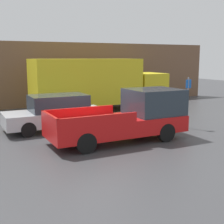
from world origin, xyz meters
name	(u,v)px	position (x,y,z in m)	size (l,w,h in m)	color
ground_plane	(92,138)	(0.00, 0.00, 0.00)	(60.00, 60.00, 0.00)	#3D3D3F
building_wall	(36,75)	(0.00, 9.28, 2.16)	(28.00, 0.15, 4.33)	brown
pickup_truck	(129,117)	(1.25, -0.88, 0.94)	(5.51, 2.05, 2.02)	red
car	(57,112)	(-0.82, 2.21, 0.80)	(4.64, 1.86, 1.61)	#B7BABF
delivery_truck	(97,83)	(2.97, 6.17, 1.75)	(8.65, 2.53, 3.22)	gold
parking_sign	(188,100)	(4.68, -0.33, 1.35)	(0.30, 0.07, 2.40)	gray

